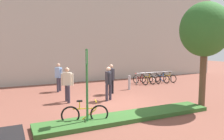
{
  "coord_description": "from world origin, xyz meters",
  "views": [
    {
      "loc": [
        -4.62,
        -9.37,
        2.75
      ],
      "look_at": [
        0.69,
        1.83,
        1.4
      ],
      "focal_mm": 35.2,
      "sensor_mm": 36.0,
      "label": 1
    }
  ],
  "objects_px": {
    "parking_sign_post": "(87,76)",
    "person_suited_navy": "(109,81)",
    "tree_sidewalk": "(205,30)",
    "bike_rack_cluster": "(155,78)",
    "person_shirt_white": "(67,82)",
    "person_suited_dark": "(111,77)",
    "bollard_steel": "(129,83)",
    "person_casual_tan": "(59,75)",
    "bike_at_sign": "(85,114)"
  },
  "relations": [
    {
      "from": "parking_sign_post",
      "to": "person_casual_tan",
      "type": "height_order",
      "value": "parking_sign_post"
    },
    {
      "from": "parking_sign_post",
      "to": "person_suited_navy",
      "type": "bearing_deg",
      "value": 53.68
    },
    {
      "from": "bike_rack_cluster",
      "to": "person_shirt_white",
      "type": "distance_m",
      "value": 7.84
    },
    {
      "from": "bike_at_sign",
      "to": "bollard_steel",
      "type": "xyz_separation_m",
      "value": [
        4.5,
        4.69,
        0.1
      ]
    },
    {
      "from": "person_suited_dark",
      "to": "bike_rack_cluster",
      "type": "bearing_deg",
      "value": 24.19
    },
    {
      "from": "tree_sidewalk",
      "to": "parking_sign_post",
      "type": "relative_size",
      "value": 1.75
    },
    {
      "from": "bike_at_sign",
      "to": "person_suited_navy",
      "type": "relative_size",
      "value": 0.95
    },
    {
      "from": "person_suited_navy",
      "to": "person_shirt_white",
      "type": "relative_size",
      "value": 1.0
    },
    {
      "from": "tree_sidewalk",
      "to": "bike_rack_cluster",
      "type": "relative_size",
      "value": 1.45
    },
    {
      "from": "tree_sidewalk",
      "to": "bike_at_sign",
      "type": "bearing_deg",
      "value": 177.45
    },
    {
      "from": "bike_at_sign",
      "to": "person_suited_navy",
      "type": "distance_m",
      "value": 3.5
    },
    {
      "from": "person_shirt_white",
      "to": "person_suited_navy",
      "type": "bearing_deg",
      "value": -15.27
    },
    {
      "from": "bike_rack_cluster",
      "to": "person_suited_dark",
      "type": "bearing_deg",
      "value": -155.81
    },
    {
      "from": "bike_at_sign",
      "to": "bike_rack_cluster",
      "type": "distance_m",
      "value": 9.61
    },
    {
      "from": "person_suited_navy",
      "to": "person_shirt_white",
      "type": "distance_m",
      "value": 2.04
    },
    {
      "from": "person_suited_navy",
      "to": "person_shirt_white",
      "type": "height_order",
      "value": "same"
    },
    {
      "from": "bollard_steel",
      "to": "person_suited_navy",
      "type": "bearing_deg",
      "value": -139.73
    },
    {
      "from": "tree_sidewalk",
      "to": "bollard_steel",
      "type": "bearing_deg",
      "value": 100.58
    },
    {
      "from": "tree_sidewalk",
      "to": "person_shirt_white",
      "type": "relative_size",
      "value": 2.71
    },
    {
      "from": "bike_at_sign",
      "to": "bollard_steel",
      "type": "height_order",
      "value": "bollard_steel"
    },
    {
      "from": "person_suited_navy",
      "to": "person_shirt_white",
      "type": "bearing_deg",
      "value": 164.73
    },
    {
      "from": "person_casual_tan",
      "to": "person_suited_dark",
      "type": "distance_m",
      "value": 3.26
    },
    {
      "from": "bollard_steel",
      "to": "person_shirt_white",
      "type": "distance_m",
      "value": 4.6
    },
    {
      "from": "bollard_steel",
      "to": "person_suited_navy",
      "type": "distance_m",
      "value": 3.14
    },
    {
      "from": "bike_at_sign",
      "to": "bollard_steel",
      "type": "relative_size",
      "value": 1.81
    },
    {
      "from": "bike_rack_cluster",
      "to": "person_suited_dark",
      "type": "height_order",
      "value": "person_suited_dark"
    },
    {
      "from": "person_suited_navy",
      "to": "bike_rack_cluster",
      "type": "bearing_deg",
      "value": 32.25
    },
    {
      "from": "tree_sidewalk",
      "to": "bollard_steel",
      "type": "relative_size",
      "value": 5.18
    },
    {
      "from": "tree_sidewalk",
      "to": "person_suited_navy",
      "type": "bearing_deg",
      "value": 138.17
    },
    {
      "from": "bollard_steel",
      "to": "person_shirt_white",
      "type": "xyz_separation_m",
      "value": [
        -4.33,
        -1.46,
        0.53
      ]
    },
    {
      "from": "person_shirt_white",
      "to": "parking_sign_post",
      "type": "bearing_deg",
      "value": -92.58
    },
    {
      "from": "person_suited_navy",
      "to": "person_shirt_white",
      "type": "xyz_separation_m",
      "value": [
        -1.97,
        0.54,
        0.0
      ]
    },
    {
      "from": "bike_at_sign",
      "to": "person_casual_tan",
      "type": "bearing_deg",
      "value": 86.81
    },
    {
      "from": "bike_at_sign",
      "to": "person_casual_tan",
      "type": "relative_size",
      "value": 0.95
    },
    {
      "from": "person_shirt_white",
      "to": "bollard_steel",
      "type": "bearing_deg",
      "value": 18.66
    },
    {
      "from": "bike_at_sign",
      "to": "bike_rack_cluster",
      "type": "xyz_separation_m",
      "value": [
        7.46,
        6.05,
        -0.0
      ]
    },
    {
      "from": "person_suited_dark",
      "to": "person_suited_navy",
      "type": "bearing_deg",
      "value": -120.25
    },
    {
      "from": "bike_at_sign",
      "to": "person_shirt_white",
      "type": "xyz_separation_m",
      "value": [
        0.18,
        3.23,
        0.63
      ]
    },
    {
      "from": "parking_sign_post",
      "to": "person_suited_dark",
      "type": "bearing_deg",
      "value": 55.48
    },
    {
      "from": "tree_sidewalk",
      "to": "person_casual_tan",
      "type": "bearing_deg",
      "value": 129.2
    },
    {
      "from": "bike_at_sign",
      "to": "bike_rack_cluster",
      "type": "height_order",
      "value": "bike_at_sign"
    },
    {
      "from": "tree_sidewalk",
      "to": "bike_rack_cluster",
      "type": "height_order",
      "value": "tree_sidewalk"
    },
    {
      "from": "bollard_steel",
      "to": "person_casual_tan",
      "type": "distance_m",
      "value": 4.4
    },
    {
      "from": "parking_sign_post",
      "to": "person_shirt_white",
      "type": "xyz_separation_m",
      "value": [
        0.15,
        3.42,
        -0.74
      ]
    },
    {
      "from": "bollard_steel",
      "to": "tree_sidewalk",
      "type": "bearing_deg",
      "value": -79.42
    },
    {
      "from": "parking_sign_post",
      "to": "bike_rack_cluster",
      "type": "xyz_separation_m",
      "value": [
        7.44,
        6.24,
        -1.38
      ]
    },
    {
      "from": "person_casual_tan",
      "to": "person_suited_navy",
      "type": "height_order",
      "value": "same"
    },
    {
      "from": "bollard_steel",
      "to": "person_shirt_white",
      "type": "height_order",
      "value": "person_shirt_white"
    },
    {
      "from": "person_shirt_white",
      "to": "tree_sidewalk",
      "type": "bearing_deg",
      "value": -33.5
    },
    {
      "from": "tree_sidewalk",
      "to": "person_shirt_white",
      "type": "xyz_separation_m",
      "value": [
        -5.25,
        3.47,
        -2.45
      ]
    }
  ]
}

